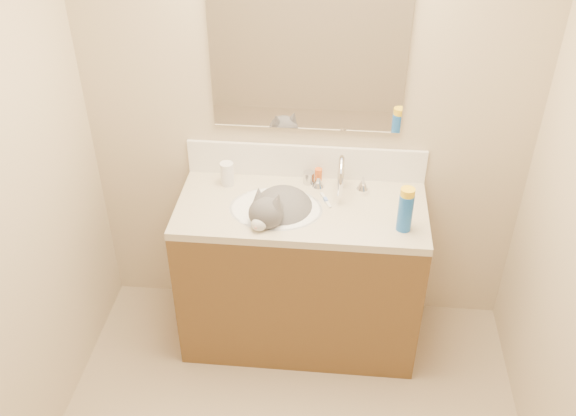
% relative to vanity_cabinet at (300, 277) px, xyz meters
% --- Properties ---
extents(room_shell, '(2.24, 2.54, 2.52)m').
position_rel_vanity_cabinet_xyz_m(room_shell, '(0.00, -0.97, 1.08)').
color(room_shell, '#C4B092').
rests_on(room_shell, ground).
extents(vanity_cabinet, '(1.20, 0.55, 0.82)m').
position_rel_vanity_cabinet_xyz_m(vanity_cabinet, '(0.00, 0.00, 0.00)').
color(vanity_cabinet, brown).
rests_on(vanity_cabinet, ground).
extents(counter_slab, '(1.20, 0.55, 0.04)m').
position_rel_vanity_cabinet_xyz_m(counter_slab, '(0.00, 0.00, 0.43)').
color(counter_slab, beige).
rests_on(counter_slab, vanity_cabinet).
extents(basin, '(0.45, 0.36, 0.14)m').
position_rel_vanity_cabinet_xyz_m(basin, '(-0.12, -0.03, 0.38)').
color(basin, white).
rests_on(basin, vanity_cabinet).
extents(faucet, '(0.28, 0.20, 0.21)m').
position_rel_vanity_cabinet_xyz_m(faucet, '(0.18, 0.14, 0.54)').
color(faucet, silver).
rests_on(faucet, counter_slab).
extents(cat, '(0.42, 0.47, 0.33)m').
position_rel_vanity_cabinet_xyz_m(cat, '(-0.10, -0.03, 0.43)').
color(cat, '#4E4C4E').
rests_on(cat, basin).
extents(backsplash, '(1.20, 0.02, 0.18)m').
position_rel_vanity_cabinet_xyz_m(backsplash, '(0.00, 0.26, 0.54)').
color(backsplash, white).
rests_on(backsplash, counter_slab).
extents(mirror, '(0.90, 0.02, 0.80)m').
position_rel_vanity_cabinet_xyz_m(mirror, '(0.00, 0.26, 1.13)').
color(mirror, white).
rests_on(mirror, room_shell).
extents(pill_bottle, '(0.08, 0.08, 0.12)m').
position_rel_vanity_cabinet_xyz_m(pill_bottle, '(-0.38, 0.16, 0.51)').
color(pill_bottle, white).
rests_on(pill_bottle, counter_slab).
extents(pill_label, '(0.08, 0.08, 0.04)m').
position_rel_vanity_cabinet_xyz_m(pill_label, '(-0.38, 0.16, 0.50)').
color(pill_label, orange).
rests_on(pill_label, pill_bottle).
extents(silver_jar, '(0.07, 0.07, 0.06)m').
position_rel_vanity_cabinet_xyz_m(silver_jar, '(0.02, 0.20, 0.48)').
color(silver_jar, '#B7B7BC').
rests_on(silver_jar, counter_slab).
extents(amber_bottle, '(0.04, 0.04, 0.09)m').
position_rel_vanity_cabinet_xyz_m(amber_bottle, '(0.07, 0.20, 0.50)').
color(amber_bottle, '#DF591A').
rests_on(amber_bottle, counter_slab).
extents(toothbrush, '(0.06, 0.12, 0.01)m').
position_rel_vanity_cabinet_xyz_m(toothbrush, '(0.11, 0.05, 0.45)').
color(toothbrush, white).
rests_on(toothbrush, counter_slab).
extents(toothbrush_head, '(0.03, 0.03, 0.02)m').
position_rel_vanity_cabinet_xyz_m(toothbrush_head, '(0.11, 0.05, 0.46)').
color(toothbrush_head, '#7092EE').
rests_on(toothbrush_head, counter_slab).
extents(spray_can, '(0.08, 0.08, 0.18)m').
position_rel_vanity_cabinet_xyz_m(spray_can, '(0.48, -0.14, 0.54)').
color(spray_can, blue).
rests_on(spray_can, counter_slab).
extents(spray_cap, '(0.08, 0.08, 0.04)m').
position_rel_vanity_cabinet_xyz_m(spray_cap, '(0.48, -0.14, 0.65)').
color(spray_cap, yellow).
rests_on(spray_cap, spray_can).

